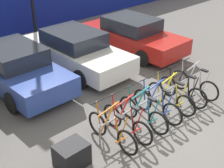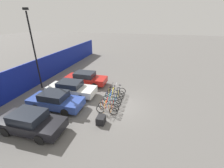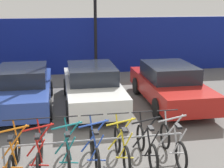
{
  "view_description": "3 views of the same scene",
  "coord_description": "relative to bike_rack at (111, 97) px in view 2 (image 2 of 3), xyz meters",
  "views": [
    {
      "loc": [
        -5.7,
        -3.9,
        4.92
      ],
      "look_at": [
        -1.01,
        1.03,
        1.3
      ],
      "focal_mm": 50.0,
      "sensor_mm": 36.0,
      "label": 1
    },
    {
      "loc": [
        -10.72,
        -2.32,
        6.86
      ],
      "look_at": [
        1.22,
        0.82,
        1.34
      ],
      "focal_mm": 24.0,
      "sensor_mm": 36.0,
      "label": 2
    },
    {
      "loc": [
        -0.48,
        -5.74,
        3.64
      ],
      "look_at": [
        0.95,
        2.42,
        1.35
      ],
      "focal_mm": 50.0,
      "sensor_mm": 36.0,
      "label": 3
    }
  ],
  "objects": [
    {
      "name": "ground_plane",
      "position": [
        -0.27,
        -0.68,
        -0.49
      ],
      "size": [
        120.0,
        120.0,
        0.0
      ],
      "primitive_type": "plane",
      "color": "#605E5B"
    },
    {
      "name": "hoarding_wall",
      "position": [
        -0.27,
        8.82,
        0.87
      ],
      "size": [
        36.0,
        0.16,
        2.72
      ],
      "primitive_type": "cube",
      "color": "navy",
      "rests_on": "ground"
    },
    {
      "name": "bike_rack",
      "position": [
        0.0,
        0.0,
        0.0
      ],
      "size": [
        4.09,
        0.04,
        0.57
      ],
      "color": "gray",
      "rests_on": "ground"
    },
    {
      "name": "bicycle_orange",
      "position": [
        -1.77,
        -0.15,
        -0.11
      ],
      "size": [
        0.68,
        1.71,
        1.05
      ],
      "rotation": [
        0.0,
        0.0,
        -0.02
      ],
      "color": "black",
      "rests_on": "ground"
    },
    {
      "name": "bicycle_red",
      "position": [
        -1.25,
        -0.15,
        -0.11
      ],
      "size": [
        0.68,
        1.71,
        1.05
      ],
      "rotation": [
        0.0,
        0.0,
        0.06
      ],
      "color": "black",
      "rests_on": "ground"
    },
    {
      "name": "bicycle_teal",
      "position": [
        -0.64,
        -0.15,
        -0.11
      ],
      "size": [
        0.68,
        1.71,
        1.05
      ],
      "rotation": [
        0.0,
        0.0,
        0.01
      ],
      "color": "black",
      "rests_on": "ground"
    },
    {
      "name": "bicycle_blue",
      "position": [
        -0.05,
        -0.15,
        -0.11
      ],
      "size": [
        0.68,
        1.71,
        1.05
      ],
      "rotation": [
        0.0,
        0.0,
        -0.02
      ],
      "color": "black",
      "rests_on": "ground"
    },
    {
      "name": "bicycle_yellow",
      "position": [
        0.56,
        -0.15,
        -0.11
      ],
      "size": [
        0.68,
        1.71,
        1.05
      ],
      "rotation": [
        0.0,
        0.0,
        -0.0
      ],
      "color": "black",
      "rests_on": "ground"
    },
    {
      "name": "bicycle_black",
      "position": [
        1.15,
        -0.15,
        -0.11
      ],
      "size": [
        0.68,
        1.71,
        1.05
      ],
      "rotation": [
        0.0,
        0.0,
        -0.0
      ],
      "color": "black",
      "rests_on": "ground"
    },
    {
      "name": "bicycle_silver",
      "position": [
        1.77,
        -0.15,
        -0.11
      ],
      "size": [
        0.68,
        1.71,
        1.05
      ],
      "rotation": [
        0.0,
        0.0,
        0.0
      ],
      "color": "black",
      "rests_on": "ground"
    },
    {
      "name": "car_black",
      "position": [
        -4.79,
        4.07,
        0.2
      ],
      "size": [
        1.91,
        4.35,
        1.4
      ],
      "color": "black",
      "rests_on": "ground"
    },
    {
      "name": "car_blue",
      "position": [
        -1.98,
        4.11,
        0.2
      ],
      "size": [
        1.91,
        4.41,
        1.4
      ],
      "color": "#2D479E",
      "rests_on": "ground"
    },
    {
      "name": "car_white",
      "position": [
        0.36,
        3.99,
        0.2
      ],
      "size": [
        1.91,
        4.58,
        1.4
      ],
      "color": "silver",
      "rests_on": "ground"
    },
    {
      "name": "car_red",
      "position": [
        3.09,
        3.71,
        0.2
      ],
      "size": [
        1.91,
        4.51,
        1.4
      ],
      "color": "red",
      "rests_on": "ground"
    },
    {
      "name": "lamp_post",
      "position": [
        0.97,
        7.83,
        3.69
      ],
      "size": [
        0.24,
        0.44,
        7.62
      ],
      "color": "black",
      "rests_on": "ground"
    },
    {
      "name": "cargo_crate",
      "position": [
        -2.92,
        -0.07,
        -0.22
      ],
      "size": [
        0.7,
        0.56,
        0.55
      ],
      "primitive_type": "cube",
      "color": "black",
      "rests_on": "ground"
    }
  ]
}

